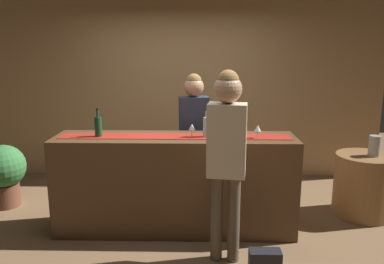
{
  "coord_description": "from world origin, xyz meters",
  "views": [
    {
      "loc": [
        0.27,
        -3.92,
        1.96
      ],
      "look_at": [
        0.18,
        0.0,
        1.1
      ],
      "focal_mm": 35.81,
      "sensor_mm": 36.0,
      "label": 1
    }
  ],
  "objects_px": {
    "wine_glass_near_customer": "(192,127)",
    "potted_plant_tall": "(4,171)",
    "wine_bottle_clear": "(206,127)",
    "customer_sipping": "(227,146)",
    "bartender": "(194,127)",
    "wine_bottle_green": "(98,126)",
    "handbag": "(265,262)",
    "wine_glass_mid_counter": "(258,128)",
    "vase_on_side_table": "(375,146)",
    "round_side_table": "(364,185)"
  },
  "relations": [
    {
      "from": "wine_bottle_clear",
      "to": "customer_sipping",
      "type": "distance_m",
      "value": 0.63
    },
    {
      "from": "wine_bottle_green",
      "to": "vase_on_side_table",
      "type": "distance_m",
      "value": 3.11
    },
    {
      "from": "potted_plant_tall",
      "to": "round_side_table",
      "type": "bearing_deg",
      "value": -2.08
    },
    {
      "from": "bartender",
      "to": "potted_plant_tall",
      "type": "relative_size",
      "value": 2.11
    },
    {
      "from": "wine_glass_mid_counter",
      "to": "round_side_table",
      "type": "relative_size",
      "value": 0.19
    },
    {
      "from": "potted_plant_tall",
      "to": "wine_glass_mid_counter",
      "type": "bearing_deg",
      "value": -12.01
    },
    {
      "from": "customer_sipping",
      "to": "potted_plant_tall",
      "type": "xyz_separation_m",
      "value": [
        -2.68,
        1.2,
        -0.66
      ]
    },
    {
      "from": "bartender",
      "to": "wine_bottle_green",
      "type": "bearing_deg",
      "value": 22.16
    },
    {
      "from": "bartender",
      "to": "customer_sipping",
      "type": "relative_size",
      "value": 0.94
    },
    {
      "from": "wine_glass_near_customer",
      "to": "wine_glass_mid_counter",
      "type": "relative_size",
      "value": 1.0
    },
    {
      "from": "bartender",
      "to": "vase_on_side_table",
      "type": "bearing_deg",
      "value": 165.09
    },
    {
      "from": "wine_bottle_clear",
      "to": "handbag",
      "type": "height_order",
      "value": "wine_bottle_clear"
    },
    {
      "from": "handbag",
      "to": "round_side_table",
      "type": "bearing_deg",
      "value": 42.93
    },
    {
      "from": "bartender",
      "to": "handbag",
      "type": "height_order",
      "value": "bartender"
    },
    {
      "from": "wine_glass_near_customer",
      "to": "bartender",
      "type": "distance_m",
      "value": 0.62
    },
    {
      "from": "bartender",
      "to": "customer_sipping",
      "type": "bearing_deg",
      "value": 94.99
    },
    {
      "from": "wine_glass_near_customer",
      "to": "wine_glass_mid_counter",
      "type": "height_order",
      "value": "same"
    },
    {
      "from": "wine_glass_near_customer",
      "to": "bartender",
      "type": "bearing_deg",
      "value": 89.11
    },
    {
      "from": "wine_bottle_green",
      "to": "round_side_table",
      "type": "distance_m",
      "value": 3.14
    },
    {
      "from": "wine_glass_near_customer",
      "to": "wine_bottle_green",
      "type": "bearing_deg",
      "value": -179.62
    },
    {
      "from": "wine_bottle_clear",
      "to": "wine_glass_near_customer",
      "type": "xyz_separation_m",
      "value": [
        -0.15,
        -0.0,
        -0.01
      ]
    },
    {
      "from": "wine_bottle_green",
      "to": "vase_on_side_table",
      "type": "relative_size",
      "value": 1.26
    },
    {
      "from": "bartender",
      "to": "potted_plant_tall",
      "type": "bearing_deg",
      "value": -9.43
    },
    {
      "from": "vase_on_side_table",
      "to": "handbag",
      "type": "relative_size",
      "value": 0.86
    },
    {
      "from": "wine_glass_mid_counter",
      "to": "vase_on_side_table",
      "type": "bearing_deg",
      "value": 17.81
    },
    {
      "from": "vase_on_side_table",
      "to": "customer_sipping",
      "type": "bearing_deg",
      "value": -150.22
    },
    {
      "from": "wine_glass_mid_counter",
      "to": "bartender",
      "type": "height_order",
      "value": "bartender"
    },
    {
      "from": "round_side_table",
      "to": "potted_plant_tall",
      "type": "distance_m",
      "value": 4.39
    },
    {
      "from": "wine_bottle_clear",
      "to": "wine_glass_mid_counter",
      "type": "bearing_deg",
      "value": -5.49
    },
    {
      "from": "customer_sipping",
      "to": "vase_on_side_table",
      "type": "height_order",
      "value": "customer_sipping"
    },
    {
      "from": "potted_plant_tall",
      "to": "handbag",
      "type": "height_order",
      "value": "potted_plant_tall"
    },
    {
      "from": "wine_glass_near_customer",
      "to": "potted_plant_tall",
      "type": "bearing_deg",
      "value": 165.76
    },
    {
      "from": "wine_glass_near_customer",
      "to": "bartender",
      "type": "relative_size",
      "value": 0.09
    },
    {
      "from": "wine_glass_mid_counter",
      "to": "handbag",
      "type": "xyz_separation_m",
      "value": [
        -0.01,
        -0.78,
        -1.04
      ]
    },
    {
      "from": "wine_bottle_green",
      "to": "wine_bottle_clear",
      "type": "bearing_deg",
      "value": 0.5
    },
    {
      "from": "wine_glass_near_customer",
      "to": "customer_sipping",
      "type": "relative_size",
      "value": 0.08
    },
    {
      "from": "vase_on_side_table",
      "to": "potted_plant_tall",
      "type": "xyz_separation_m",
      "value": [
        -4.45,
        0.19,
        -0.4
      ]
    },
    {
      "from": "round_side_table",
      "to": "wine_glass_mid_counter",
      "type": "bearing_deg",
      "value": -160.17
    },
    {
      "from": "bartender",
      "to": "potted_plant_tall",
      "type": "xyz_separation_m",
      "value": [
        -2.37,
        -0.0,
        -0.57
      ]
    },
    {
      "from": "customer_sipping",
      "to": "wine_bottle_clear",
      "type": "bearing_deg",
      "value": 113.88
    },
    {
      "from": "potted_plant_tall",
      "to": "handbag",
      "type": "xyz_separation_m",
      "value": [
        3.03,
        -1.43,
        -0.35
      ]
    },
    {
      "from": "wine_glass_mid_counter",
      "to": "customer_sipping",
      "type": "bearing_deg",
      "value": -122.43
    },
    {
      "from": "customer_sipping",
      "to": "potted_plant_tall",
      "type": "bearing_deg",
      "value": 164.04
    },
    {
      "from": "wine_bottle_clear",
      "to": "handbag",
      "type": "bearing_deg",
      "value": -58.26
    },
    {
      "from": "bartender",
      "to": "customer_sipping",
      "type": "distance_m",
      "value": 1.25
    },
    {
      "from": "bartender",
      "to": "vase_on_side_table",
      "type": "height_order",
      "value": "bartender"
    },
    {
      "from": "vase_on_side_table",
      "to": "handbag",
      "type": "height_order",
      "value": "vase_on_side_table"
    },
    {
      "from": "wine_glass_mid_counter",
      "to": "vase_on_side_table",
      "type": "xyz_separation_m",
      "value": [
        1.41,
        0.45,
        -0.29
      ]
    },
    {
      "from": "vase_on_side_table",
      "to": "wine_glass_mid_counter",
      "type": "bearing_deg",
      "value": -162.19
    },
    {
      "from": "wine_bottle_green",
      "to": "potted_plant_tall",
      "type": "height_order",
      "value": "wine_bottle_green"
    }
  ]
}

